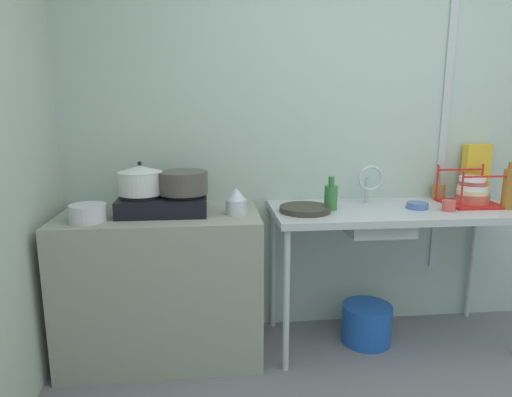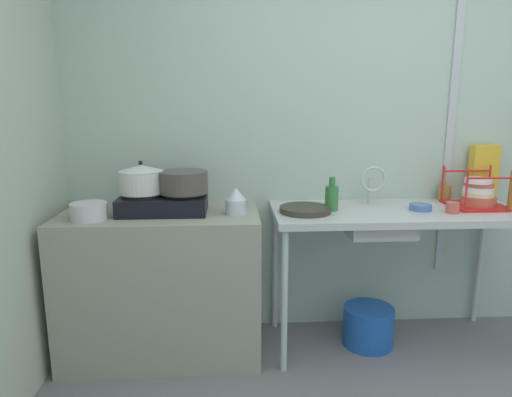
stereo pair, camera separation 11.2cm
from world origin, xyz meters
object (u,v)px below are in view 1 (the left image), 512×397
object	(u,v)px
small_bowl_on_drainboard	(417,206)
bucket_on_floor	(367,323)
pot_on_left_burner	(140,180)
faucet	(370,180)
sink_basin	(375,221)
frying_pan	(305,209)
bottle_by_sink	(331,196)
utensil_jar	(439,191)
bottle_by_rack	(509,188)
pot_beside_stove	(88,213)
stove	(163,204)
percolator	(236,201)
cereal_box	(476,171)
cup_by_rack	(449,206)
pot_on_right_burner	(183,182)
dish_rack	(472,193)

from	to	relation	value
small_bowl_on_drainboard	bucket_on_floor	xyz separation A→B (m)	(-0.26, 0.02, -0.75)
pot_on_left_burner	faucet	world-z (taller)	pot_on_left_burner
faucet	bucket_on_floor	world-z (taller)	faucet
sink_basin	small_bowl_on_drainboard	xyz separation A→B (m)	(0.27, 0.02, 0.08)
frying_pan	bucket_on_floor	size ratio (longest dim) A/B	0.95
small_bowl_on_drainboard	bottle_by_sink	size ratio (longest dim) A/B	0.64
utensil_jar	bucket_on_floor	world-z (taller)	utensil_jar
bottle_by_rack	pot_beside_stove	bearing A→B (deg)	-178.76
stove	percolator	distance (m)	0.41
pot_beside_stove	utensil_jar	bearing A→B (deg)	9.94
sink_basin	bucket_on_floor	size ratio (longest dim) A/B	1.21
stove	bottle_by_sink	bearing A→B (deg)	-0.00
pot_on_left_burner	small_bowl_on_drainboard	size ratio (longest dim) A/B	1.97
pot_on_left_burner	bucket_on_floor	xyz separation A→B (m)	(1.34, -0.01, -0.93)
faucet	bucket_on_floor	xyz separation A→B (m)	(-0.02, -0.11, -0.89)
bottle_by_sink	bottle_by_rack	distance (m)	1.05
sink_basin	bottle_by_sink	distance (m)	0.29
percolator	faucet	bearing A→B (deg)	11.14
utensil_jar	cereal_box	bearing A→B (deg)	2.53
sink_basin	cereal_box	bearing A→B (deg)	20.56
pot_beside_stove	cup_by_rack	xyz separation A→B (m)	(2.01, 0.03, -0.01)
stove	percolator	world-z (taller)	percolator
stove	bucket_on_floor	world-z (taller)	stove
stove	frying_pan	world-z (taller)	stove
pot_on_right_burner	dish_rack	bearing A→B (deg)	1.45
percolator	sink_basin	distance (m)	0.82
pot_on_right_burner	bottle_by_sink	xyz separation A→B (m)	(0.85, -0.00, -0.10)
stove	pot_on_right_burner	distance (m)	0.17
stove	pot_on_left_burner	bearing A→B (deg)	-180.00
bucket_on_floor	bottle_by_sink	bearing A→B (deg)	178.53
pot_beside_stove	bottle_by_sink	world-z (taller)	bottle_by_sink
pot_on_right_burner	bucket_on_floor	distance (m)	1.43
bottle_by_sink	cup_by_rack	bearing A→B (deg)	-8.81
cup_by_rack	bucket_on_floor	world-z (taller)	cup_by_rack
dish_rack	cup_by_rack	size ratio (longest dim) A/B	4.29
faucet	cereal_box	xyz separation A→B (m)	(0.76, 0.14, 0.02)
faucet	frying_pan	size ratio (longest dim) A/B	0.83
percolator	bucket_on_floor	bearing A→B (deg)	3.46
sink_basin	cup_by_rack	size ratio (longest dim) A/B	4.94
pot_on_left_burner	bucket_on_floor	bearing A→B (deg)	-0.28
percolator	bottle_by_rack	size ratio (longest dim) A/B	0.53
percolator	sink_basin	size ratio (longest dim) A/B	0.40
frying_pan	bottle_by_rack	size ratio (longest dim) A/B	1.05
faucet	cup_by_rack	world-z (taller)	faucet
sink_basin	cereal_box	world-z (taller)	cereal_box
stove	bucket_on_floor	size ratio (longest dim) A/B	1.59
pot_on_right_burner	cereal_box	world-z (taller)	cereal_box
stove	pot_beside_stove	world-z (taller)	stove
faucet	sink_basin	bearing A→B (deg)	-96.70
cup_by_rack	cereal_box	bearing A→B (deg)	43.80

